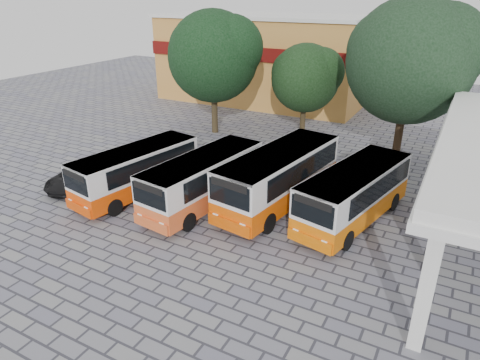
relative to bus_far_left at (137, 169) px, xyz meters
The scene contains 10 objects.
ground 7.71m from the bus_far_left, 15.12° to the right, with size 90.00×90.00×0.00m, color slate.
shophouse_block 24.44m from the bus_far_left, 98.76° to the left, with size 20.40×10.40×8.30m.
bus_far_left is the anchor object (origin of this frame).
bus_centre_left 4.00m from the bus_far_left, ahead, with size 3.20×7.79×2.72m.
bus_centre_right 7.76m from the bus_far_left, 18.41° to the left, with size 3.75×8.62×2.99m.
bus_far_right 11.52m from the bus_far_left, 13.06° to the left, with size 3.95×8.01×2.75m.
tree_left 12.87m from the bus_far_left, 100.33° to the left, with size 7.14×6.80×9.28m.
tree_middle 14.65m from the bus_far_left, 71.42° to the left, with size 5.19×4.94×7.07m.
tree_right 17.29m from the bus_far_left, 44.27° to the left, with size 7.86×7.48×10.31m.
parked_car 4.00m from the bus_far_left, behind, with size 2.13×4.62×1.28m, color black.
Camera 1 is at (7.85, -14.25, 10.41)m, focal length 32.00 mm.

